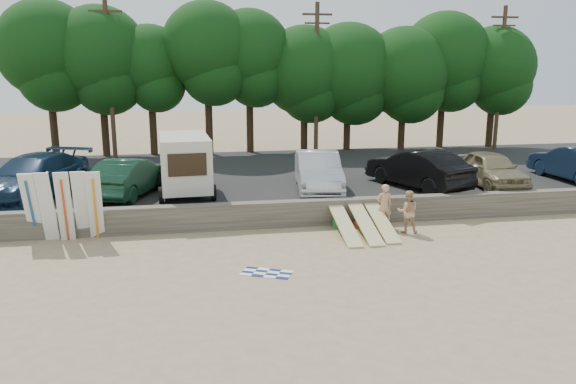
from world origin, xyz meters
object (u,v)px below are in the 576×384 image
object	(u,v)px
car_2	(318,171)
car_3	(418,169)
car_0	(33,177)
cooler	(338,224)
car_5	(576,163)
car_4	(491,169)
car_1	(129,177)
box_trailer	(185,162)
beachgoer_a	(384,206)
beachgoer_b	(408,212)

from	to	relation	value
car_2	car_3	bearing A→B (deg)	4.48
car_0	cooler	bearing A→B (deg)	1.04
car_2	car_5	size ratio (longest dim) A/B	1.02
car_2	car_4	size ratio (longest dim) A/B	1.12
car_5	car_0	bearing A→B (deg)	-2.85
car_1	car_4	xyz separation A→B (m)	(16.02, -0.96, -0.01)
car_3	car_4	bearing A→B (deg)	153.26
car_4	car_5	xyz separation A→B (m)	(4.60, 0.47, 0.05)
car_5	box_trailer	bearing A→B (deg)	-2.07
car_5	car_4	bearing A→B (deg)	4.37
beachgoer_a	beachgoer_b	xyz separation A→B (m)	(0.63, -0.79, -0.05)
car_1	car_2	distance (m)	8.10
cooler	car_1	bearing A→B (deg)	155.17
car_0	car_4	bearing A→B (deg)	16.90
car_2	car_3	xyz separation A→B (m)	(4.54, -0.22, 0.02)
car_0	car_2	bearing A→B (deg)	17.46
car_2	cooler	world-z (taller)	car_2
box_trailer	car_4	world-z (taller)	box_trailer
beachgoer_a	cooler	distance (m)	1.88
box_trailer	car_2	xyz separation A→B (m)	(5.75, -0.12, -0.57)
box_trailer	car_3	xyz separation A→B (m)	(10.29, -0.35, -0.55)
car_5	beachgoer_a	world-z (taller)	car_5
car_3	beachgoer_a	bearing A→B (deg)	30.31
car_0	beachgoer_b	bearing A→B (deg)	0.34
box_trailer	car_4	size ratio (longest dim) A/B	0.89
box_trailer	beachgoer_b	xyz separation A→B (m)	(8.12, -4.70, -1.31)
cooler	car_5	bearing A→B (deg)	17.11
car_1	car_2	world-z (taller)	car_2
box_trailer	car_2	size ratio (longest dim) A/B	0.79
car_2	car_5	xyz separation A→B (m)	(12.54, -0.06, -0.02)
car_1	beachgoer_b	distance (m)	11.62
box_trailer	car_2	world-z (taller)	box_trailer
car_0	car_1	size ratio (longest dim) A/B	1.27
car_3	car_5	xyz separation A→B (m)	(8.00, 0.16, -0.03)
car_2	beachgoer_a	size ratio (longest dim) A/B	3.03
box_trailer	cooler	distance (m)	7.11
car_0	car_1	distance (m)	3.87
car_2	car_4	xyz separation A→B (m)	(7.94, -0.54, -0.06)
car_2	car_1	bearing A→B (deg)	-175.72
car_4	car_5	bearing A→B (deg)	8.73
car_0	car_1	bearing A→B (deg)	18.59
car_3	beachgoer_b	xyz separation A→B (m)	(-2.17, -4.36, -0.76)
beachgoer_b	cooler	world-z (taller)	beachgoer_b
beachgoer_b	car_5	bearing A→B (deg)	-142.16
box_trailer	cooler	size ratio (longest dim) A/B	10.79
box_trailer	car_3	world-z (taller)	box_trailer
beachgoer_a	car_3	bearing A→B (deg)	-127.36
car_1	cooler	bearing A→B (deg)	172.30
car_0	car_2	size ratio (longest dim) A/B	1.19
cooler	box_trailer	bearing A→B (deg)	148.76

